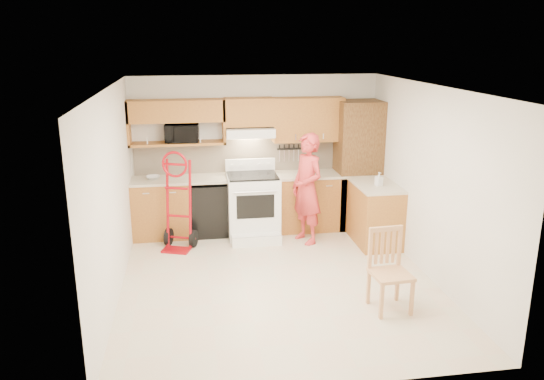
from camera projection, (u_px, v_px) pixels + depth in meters
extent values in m
cube|color=beige|center=(278.00, 282.00, 7.01)|extent=(4.00, 4.50, 0.02)
cube|color=white|center=(279.00, 87.00, 6.32)|extent=(4.00, 4.50, 0.02)
cube|color=silver|center=(256.00, 152.00, 8.82)|extent=(4.00, 0.02, 2.50)
cube|color=silver|center=(322.00, 261.00, 4.52)|extent=(4.00, 0.02, 2.50)
cube|color=silver|center=(111.00, 196.00, 6.37)|extent=(0.02, 4.50, 2.50)
cube|color=silver|center=(431.00, 183.00, 6.96)|extent=(0.02, 4.50, 2.50)
cube|color=beige|center=(256.00, 156.00, 8.81)|extent=(3.92, 0.03, 0.55)
cube|color=#AC7428|center=(162.00, 209.00, 8.51)|extent=(0.90, 0.60, 0.90)
cube|color=black|center=(209.00, 208.00, 8.63)|extent=(0.60, 0.60, 0.85)
cube|color=#AC7428|center=(308.00, 202.00, 8.86)|extent=(1.14, 0.60, 0.90)
cube|color=beige|center=(179.00, 179.00, 8.43)|extent=(1.50, 0.63, 0.04)
cube|color=beige|center=(309.00, 174.00, 8.73)|extent=(1.14, 0.63, 0.04)
cube|color=#AC7428|center=(375.00, 215.00, 8.23)|extent=(0.60, 1.00, 0.90)
cube|color=beige|center=(376.00, 185.00, 8.10)|extent=(0.63, 1.00, 0.04)
cube|color=brown|center=(357.00, 165.00, 8.82)|extent=(0.70, 0.60, 2.10)
cube|color=#AC7428|center=(176.00, 111.00, 8.26)|extent=(1.50, 0.33, 0.34)
cube|color=#AC7428|center=(178.00, 143.00, 8.40)|extent=(1.50, 0.33, 0.04)
cube|color=#AC7428|center=(249.00, 112.00, 8.44)|extent=(0.76, 0.33, 0.44)
cube|color=#AC7428|center=(308.00, 119.00, 8.62)|extent=(1.14, 0.33, 0.70)
cube|color=white|center=(250.00, 132.00, 8.47)|extent=(0.76, 0.46, 0.14)
imported|color=black|center=(182.00, 133.00, 8.37)|extent=(0.54, 0.39, 0.29)
imported|color=red|center=(307.00, 189.00, 8.16)|extent=(0.62, 0.73, 1.70)
imported|color=white|center=(379.00, 179.00, 7.98)|extent=(0.12, 0.12, 0.20)
imported|color=white|center=(153.00, 178.00, 8.35)|extent=(0.23, 0.23, 0.05)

